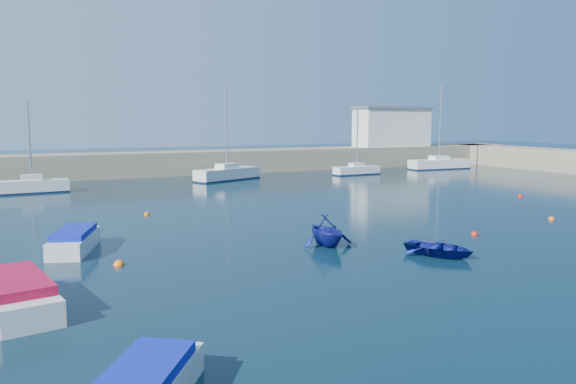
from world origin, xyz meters
name	(u,v)px	position (x,y,z in m)	size (l,w,h in m)	color
ground	(443,280)	(0.00, 0.00, 0.00)	(220.00, 220.00, 0.00)	black
back_wall	(170,163)	(0.00, 46.00, 1.30)	(96.00, 4.50, 2.60)	gray
right_arm	(552,160)	(44.00, 32.00, 1.30)	(4.50, 32.00, 2.60)	gray
harbor_office	(392,128)	(30.00, 46.00, 5.10)	(10.00, 4.00, 5.00)	silver
sailboat_5	(32,186)	(-14.32, 35.22, 0.62)	(5.89, 1.98, 7.79)	silver
sailboat_6	(227,174)	(4.01, 37.97, 0.68)	(7.59, 4.86, 9.71)	silver
sailboat_7	(357,170)	(19.15, 37.25, 0.54)	(5.59, 1.90, 7.29)	silver
sailboat_8	(439,164)	(32.48, 39.17, 0.67)	(8.05, 2.62, 10.35)	silver
motorboat_0	(17,294)	(-15.07, 3.10, 0.54)	(2.76, 5.39, 1.15)	silver
motorboat_1	(74,241)	(-12.71, 11.19, 0.50)	(2.79, 4.63, 1.07)	silver
dinghy_center	(439,248)	(2.46, 3.18, 0.34)	(2.31, 3.24, 0.67)	navy
dinghy_left	(326,230)	(-1.28, 7.16, 0.78)	(2.54, 2.94, 1.55)	navy
buoy_0	(119,265)	(-11.19, 7.59, 0.00)	(0.47, 0.47, 0.47)	orange
buoy_1	(475,235)	(7.33, 6.09, 0.00)	(0.38, 0.38, 0.38)	red
buoy_2	(551,219)	(15.08, 7.67, 0.00)	(0.38, 0.38, 0.38)	orange
buoy_3	(147,215)	(-7.59, 20.16, 0.00)	(0.38, 0.38, 0.38)	orange
buoy_4	(520,197)	(21.62, 16.17, 0.00)	(0.38, 0.38, 0.38)	red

